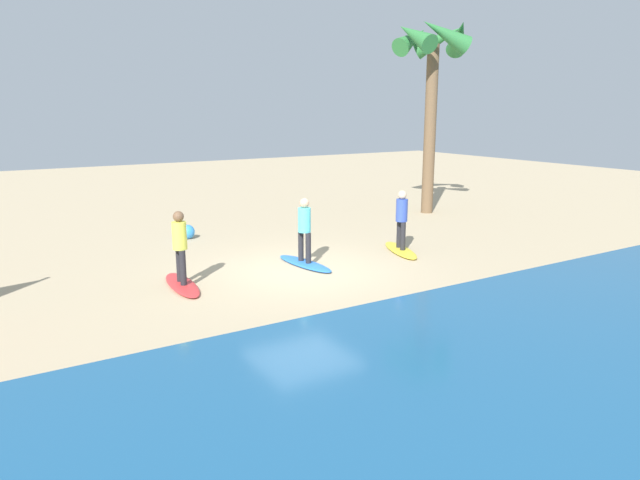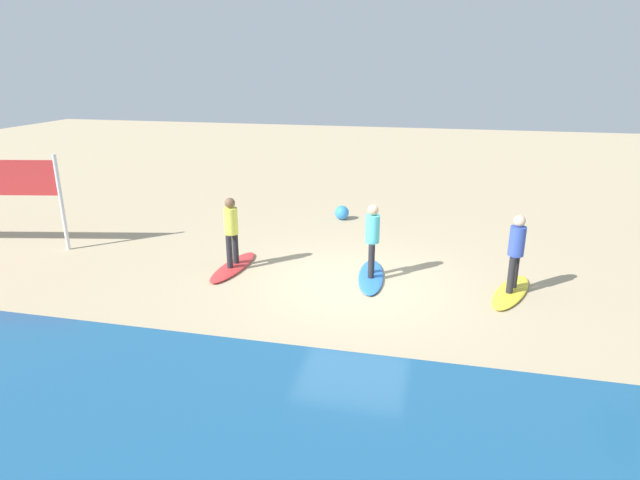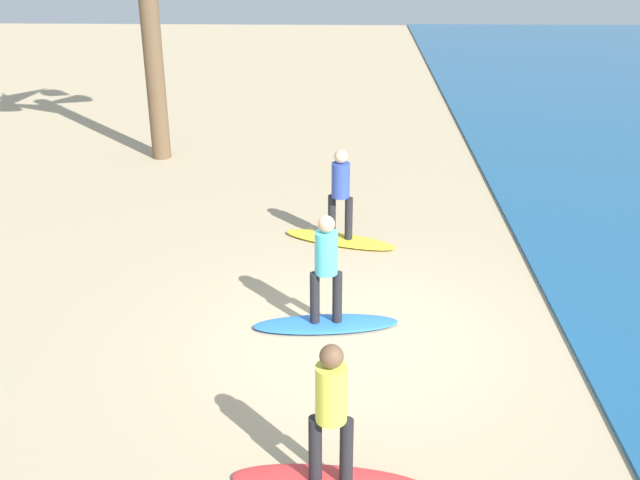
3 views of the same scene
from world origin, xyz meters
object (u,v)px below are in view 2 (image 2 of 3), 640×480
at_px(surfboard_blue, 371,277).
at_px(surfer_red, 231,227).
at_px(surfer_yellow, 516,248).
at_px(surfer_blue, 372,235).
at_px(surfboard_yellow, 511,292).
at_px(surfboard_red, 233,267).
at_px(beach_ball, 342,213).

relative_size(surfboard_blue, surfer_red, 1.28).
relative_size(surfer_yellow, surfer_blue, 1.00).
xyz_separation_m(surfboard_yellow, surfboard_red, (6.27, -0.06, 0.00)).
bearing_deg(surfer_yellow, surfboard_blue, -3.48).
bearing_deg(surfboard_yellow, surfer_yellow, 19.86).
bearing_deg(beach_ball, surfer_yellow, 133.83).
bearing_deg(surfboard_blue, surfer_red, -93.65).
distance_m(surfer_yellow, beach_ball, 6.59).
bearing_deg(beach_ball, surfboard_red, 69.50).
bearing_deg(surfboard_yellow, beach_ball, -116.31).
height_order(surfer_yellow, surfboard_blue, surfer_yellow).
relative_size(surfboard_red, beach_ball, 4.77).
distance_m(surfboard_blue, surfboard_red, 3.27).
bearing_deg(surfer_red, surfer_yellow, 179.49).
height_order(surfboard_yellow, surfer_yellow, surfer_yellow).
height_order(surfboard_red, surfer_red, surfer_red).
distance_m(surfboard_blue, beach_ball, 4.79).
bearing_deg(surfboard_blue, surfer_yellow, 80.65).
bearing_deg(surfboard_blue, surfer_blue, -0.00).
height_order(surfboard_blue, beach_ball, beach_ball).
bearing_deg(beach_ball, surfer_red, 69.50).
distance_m(surfer_yellow, surfer_blue, 3.01).
bearing_deg(surfer_yellow, surfboard_red, -0.51).
relative_size(surfer_yellow, surfboard_blue, 0.78).
relative_size(surfboard_blue, surfboard_red, 1.00).
bearing_deg(surfer_yellow, surfer_red, -0.51).
xyz_separation_m(surfboard_yellow, surfboard_blue, (3.00, -0.18, 0.00)).
height_order(surfer_blue, surfer_red, same).
bearing_deg(surfer_blue, surfer_red, 2.22).
height_order(surfer_red, beach_ball, surfer_red).
distance_m(surfer_yellow, surfboard_red, 6.35).
xyz_separation_m(surfer_yellow, surfer_red, (6.27, -0.06, 0.00)).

